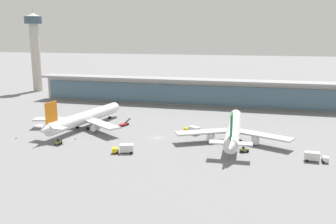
{
  "coord_description": "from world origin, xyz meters",
  "views": [
    {
      "loc": [
        38.61,
        -132.94,
        39.93
      ],
      "look_at": [
        0.0,
        16.7,
        6.94
      ],
      "focal_mm": 38.83,
      "sensor_mm": 36.0,
      "label": 1
    }
  ],
  "objects_px": {
    "airliner_centre_stand": "(233,129)",
    "service_truck_at_far_stand_red": "(124,124)",
    "service_truck_by_tail_white": "(315,157)",
    "safety_cone_alpha": "(16,138)",
    "control_tower": "(35,45)",
    "safety_cone_bravo": "(75,139)",
    "service_truck_near_nose_olive": "(58,142)",
    "service_truck_under_wing_yellow": "(193,130)",
    "service_truck_on_taxiway_yellow": "(124,148)",
    "service_truck_mid_apron_olive": "(244,150)",
    "airliner_left_stand": "(84,118)"
  },
  "relations": [
    {
      "from": "airliner_centre_stand",
      "to": "service_truck_at_far_stand_red",
      "type": "bearing_deg",
      "value": 166.13
    },
    {
      "from": "service_truck_by_tail_white",
      "to": "safety_cone_alpha",
      "type": "height_order",
      "value": "service_truck_by_tail_white"
    },
    {
      "from": "service_truck_at_far_stand_red",
      "to": "control_tower",
      "type": "bearing_deg",
      "value": 140.29
    },
    {
      "from": "service_truck_at_far_stand_red",
      "to": "safety_cone_bravo",
      "type": "distance_m",
      "value": 27.34
    },
    {
      "from": "service_truck_near_nose_olive",
      "to": "safety_cone_bravo",
      "type": "xyz_separation_m",
      "value": [
        2.87,
        7.4,
        -0.56
      ]
    },
    {
      "from": "service_truck_under_wing_yellow",
      "to": "service_truck_on_taxiway_yellow",
      "type": "relative_size",
      "value": 0.97
    },
    {
      "from": "safety_cone_alpha",
      "to": "service_truck_near_nose_olive",
      "type": "bearing_deg",
      "value": -7.69
    },
    {
      "from": "airliner_centre_stand",
      "to": "service_truck_by_tail_white",
      "type": "relative_size",
      "value": 7.64
    },
    {
      "from": "service_truck_near_nose_olive",
      "to": "service_truck_mid_apron_olive",
      "type": "bearing_deg",
      "value": 6.7
    },
    {
      "from": "service_truck_on_taxiway_yellow",
      "to": "service_truck_at_far_stand_red",
      "type": "distance_m",
      "value": 38.68
    },
    {
      "from": "service_truck_under_wing_yellow",
      "to": "service_truck_on_taxiway_yellow",
      "type": "xyz_separation_m",
      "value": [
        -18.13,
        -30.54,
        0.0
      ]
    },
    {
      "from": "control_tower",
      "to": "safety_cone_bravo",
      "type": "distance_m",
      "value": 141.94
    },
    {
      "from": "service_truck_near_nose_olive",
      "to": "service_truck_on_taxiway_yellow",
      "type": "height_order",
      "value": "service_truck_on_taxiway_yellow"
    },
    {
      "from": "service_truck_mid_apron_olive",
      "to": "service_truck_by_tail_white",
      "type": "distance_m",
      "value": 22.74
    },
    {
      "from": "airliner_centre_stand",
      "to": "service_truck_at_far_stand_red",
      "type": "height_order",
      "value": "airliner_centre_stand"
    },
    {
      "from": "service_truck_on_taxiway_yellow",
      "to": "safety_cone_bravo",
      "type": "bearing_deg",
      "value": 156.27
    },
    {
      "from": "safety_cone_bravo",
      "to": "service_truck_by_tail_white",
      "type": "bearing_deg",
      "value": -2.39
    },
    {
      "from": "service_truck_on_taxiway_yellow",
      "to": "airliner_left_stand",
      "type": "bearing_deg",
      "value": 136.81
    },
    {
      "from": "service_truck_under_wing_yellow",
      "to": "safety_cone_bravo",
      "type": "distance_m",
      "value": 47.11
    },
    {
      "from": "airliner_left_stand",
      "to": "service_truck_under_wing_yellow",
      "type": "height_order",
      "value": "airliner_left_stand"
    },
    {
      "from": "service_truck_mid_apron_olive",
      "to": "service_truck_by_tail_white",
      "type": "xyz_separation_m",
      "value": [
        22.35,
        -4.11,
        0.82
      ]
    },
    {
      "from": "airliner_left_stand",
      "to": "safety_cone_bravo",
      "type": "relative_size",
      "value": 80.83
    },
    {
      "from": "airliner_left_stand",
      "to": "airliner_centre_stand",
      "type": "relative_size",
      "value": 1.0
    },
    {
      "from": "airliner_centre_stand",
      "to": "safety_cone_alpha",
      "type": "height_order",
      "value": "airliner_centre_stand"
    },
    {
      "from": "airliner_left_stand",
      "to": "service_truck_near_nose_olive",
      "type": "xyz_separation_m",
      "value": [
        1.55,
        -23.85,
        -3.88
      ]
    },
    {
      "from": "service_truck_under_wing_yellow",
      "to": "safety_cone_bravo",
      "type": "bearing_deg",
      "value": -155.26
    },
    {
      "from": "service_truck_at_far_stand_red",
      "to": "safety_cone_alpha",
      "type": "xyz_separation_m",
      "value": [
        -33.7,
        -29.87,
        -0.49
      ]
    },
    {
      "from": "safety_cone_alpha",
      "to": "safety_cone_bravo",
      "type": "height_order",
      "value": "same"
    },
    {
      "from": "airliner_centre_stand",
      "to": "service_truck_near_nose_olive",
      "type": "xyz_separation_m",
      "value": [
        -62.48,
        -20.5,
        -3.88
      ]
    },
    {
      "from": "control_tower",
      "to": "service_truck_on_taxiway_yellow",
      "type": "bearing_deg",
      "value": -46.33
    },
    {
      "from": "service_truck_at_far_stand_red",
      "to": "control_tower",
      "type": "distance_m",
      "value": 131.67
    },
    {
      "from": "service_truck_mid_apron_olive",
      "to": "service_truck_on_taxiway_yellow",
      "type": "relative_size",
      "value": 0.43
    },
    {
      "from": "airliner_centre_stand",
      "to": "service_truck_by_tail_white",
      "type": "xyz_separation_m",
      "value": [
        27.16,
        -16.71,
        -3.06
      ]
    },
    {
      "from": "safety_cone_alpha",
      "to": "safety_cone_bravo",
      "type": "bearing_deg",
      "value": 11.43
    },
    {
      "from": "airliner_centre_stand",
      "to": "service_truck_near_nose_olive",
      "type": "height_order",
      "value": "airliner_centre_stand"
    },
    {
      "from": "service_truck_on_taxiway_yellow",
      "to": "control_tower",
      "type": "bearing_deg",
      "value": 133.67
    },
    {
      "from": "airliner_centre_stand",
      "to": "safety_cone_bravo",
      "type": "relative_size",
      "value": 80.96
    },
    {
      "from": "safety_cone_bravo",
      "to": "safety_cone_alpha",
      "type": "bearing_deg",
      "value": -168.57
    },
    {
      "from": "airliner_centre_stand",
      "to": "service_truck_by_tail_white",
      "type": "height_order",
      "value": "airliner_centre_stand"
    },
    {
      "from": "airliner_left_stand",
      "to": "service_truck_near_nose_olive",
      "type": "height_order",
      "value": "airliner_left_stand"
    },
    {
      "from": "airliner_left_stand",
      "to": "service_truck_by_tail_white",
      "type": "distance_m",
      "value": 93.42
    },
    {
      "from": "airliner_centre_stand",
      "to": "service_truck_on_taxiway_yellow",
      "type": "xyz_separation_m",
      "value": [
        -34.98,
        -23.93,
        -3.06
      ]
    },
    {
      "from": "service_truck_mid_apron_olive",
      "to": "safety_cone_alpha",
      "type": "height_order",
      "value": "service_truck_mid_apron_olive"
    },
    {
      "from": "service_truck_near_nose_olive",
      "to": "safety_cone_alpha",
      "type": "distance_m",
      "value": 20.43
    },
    {
      "from": "service_truck_under_wing_yellow",
      "to": "control_tower",
      "type": "xyz_separation_m",
      "value": [
        -130.44,
        87.11,
        31.04
      ]
    },
    {
      "from": "airliner_left_stand",
      "to": "service_truck_under_wing_yellow",
      "type": "relative_size",
      "value": 7.64
    },
    {
      "from": "service_truck_under_wing_yellow",
      "to": "service_truck_on_taxiway_yellow",
      "type": "bearing_deg",
      "value": -120.7
    },
    {
      "from": "airliner_left_stand",
      "to": "safety_cone_bravo",
      "type": "height_order",
      "value": "airliner_left_stand"
    },
    {
      "from": "airliner_centre_stand",
      "to": "service_truck_on_taxiway_yellow",
      "type": "relative_size",
      "value": 7.4
    },
    {
      "from": "service_truck_by_tail_white",
      "to": "airliner_left_stand",
      "type": "bearing_deg",
      "value": 167.59
    }
  ]
}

